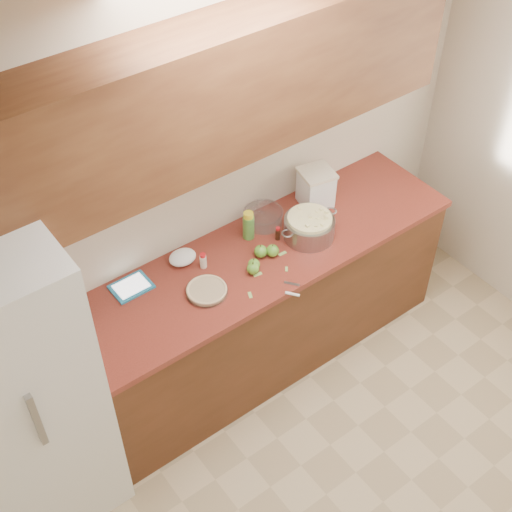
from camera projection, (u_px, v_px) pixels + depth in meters
room_shell at (460, 393)px, 2.95m from camera, size 3.60×3.60×3.60m
counter_run at (250, 313)px, 4.38m from camera, size 2.64×0.68×0.92m
upper_cabinets at (229, 89)px, 3.43m from camera, size 2.60×0.34×0.70m
fridge at (14, 391)px, 3.43m from camera, size 0.70×0.70×1.80m
pie at (207, 291)px, 3.86m from camera, size 0.23×0.23×0.04m
colander at (309, 227)px, 4.15m from camera, size 0.40×0.30×0.15m
flour_canister at (316, 187)px, 4.34m from camera, size 0.23×0.23×0.24m
tablet at (131, 287)px, 3.89m from camera, size 0.22×0.17×0.02m
paring_knife at (292, 292)px, 3.86m from camera, size 0.11×0.15×0.02m
lemon_bottle at (249, 226)px, 4.14m from camera, size 0.07×0.07×0.18m
cinnamon_shaker at (203, 261)px, 3.99m from camera, size 0.04×0.04×0.10m
vanilla_bottle at (278, 234)px, 4.15m from camera, size 0.03×0.03×0.09m
mixing_bowl at (263, 216)px, 4.26m from camera, size 0.24×0.24×0.09m
paper_towel at (182, 257)px, 4.02m from camera, size 0.17×0.14×0.07m
apple_left at (254, 265)px, 3.98m from camera, size 0.07×0.07×0.08m
apple_center at (261, 251)px, 4.05m from camera, size 0.08×0.08×0.09m
apple_front at (253, 268)px, 3.96m from camera, size 0.07×0.07×0.08m
apple_extra at (273, 251)px, 4.06m from camera, size 0.07×0.07×0.09m
peel_a at (250, 295)px, 3.86m from camera, size 0.03×0.05×0.00m
peel_b at (286, 269)px, 4.00m from camera, size 0.03×0.04×0.00m
peel_c at (258, 274)px, 3.97m from camera, size 0.05×0.03×0.00m
peel_d at (282, 254)px, 4.09m from camera, size 0.05×0.02×0.00m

